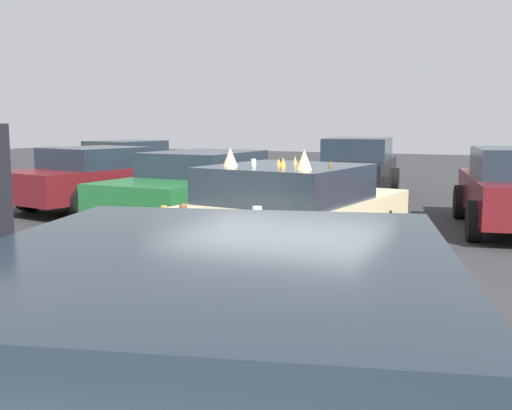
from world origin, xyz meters
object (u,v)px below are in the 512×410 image
at_px(parked_sedan_behind_right, 356,167).
at_px(parked_sedan_near_left, 202,188).
at_px(art_car_decorated, 280,222).
at_px(parked_sedan_row_back_center, 122,165).
at_px(parked_sedan_row_back_far, 105,177).

height_order(parked_sedan_behind_right, parked_sedan_near_left, parked_sedan_behind_right).
bearing_deg(art_car_decorated, parked_sedan_row_back_center, -125.84).
height_order(art_car_decorated, parked_sedan_behind_right, art_car_decorated).
bearing_deg(parked_sedan_row_back_center, parked_sedan_near_left, 58.83).
height_order(parked_sedan_behind_right, parked_sedan_row_back_far, parked_sedan_behind_right).
bearing_deg(parked_sedan_near_left, art_car_decorated, 45.97).
relative_size(art_car_decorated, parked_sedan_row_back_far, 0.97).
relative_size(parked_sedan_row_back_center, parked_sedan_row_back_far, 0.92).
relative_size(parked_sedan_row_back_far, parked_sedan_near_left, 1.05).
bearing_deg(parked_sedan_near_left, parked_sedan_row_back_far, -108.83).
relative_size(art_car_decorated, parked_sedan_behind_right, 1.02).
relative_size(parked_sedan_row_back_center, parked_sedan_near_left, 0.96).
relative_size(art_car_decorated, parked_sedan_row_back_center, 1.05).
distance_m(parked_sedan_behind_right, parked_sedan_row_back_center, 6.50).
distance_m(parked_sedan_behind_right, parked_sedan_row_back_far, 6.22).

